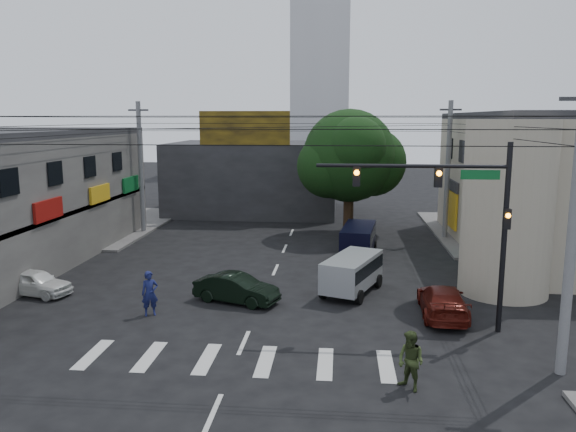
# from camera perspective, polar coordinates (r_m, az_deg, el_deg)

# --- Properties ---
(ground) EXTENTS (160.00, 160.00, 0.00)m
(ground) POSITION_cam_1_polar(r_m,az_deg,el_deg) (23.69, -3.27, -9.95)
(ground) COLOR black
(ground) RESTS_ON ground
(sidewalk_far_left) EXTENTS (16.00, 16.00, 0.15)m
(sidewalk_far_left) POSITION_cam_1_polar(r_m,az_deg,el_deg) (46.08, -22.42, -0.82)
(sidewalk_far_left) COLOR #514F4C
(sidewalk_far_left) RESTS_ON ground
(sidewalk_far_right) EXTENTS (16.00, 16.00, 0.15)m
(sidewalk_far_right) POSITION_cam_1_polar(r_m,az_deg,el_deg) (43.34, 24.94, -1.63)
(sidewalk_far_right) COLOR #514F4C
(sidewalk_far_right) RESTS_ON ground
(corner_column) EXTENTS (4.00, 4.00, 8.00)m
(corner_column) POSITION_cam_1_polar(r_m,az_deg,el_deg) (27.41, 21.39, 0.74)
(corner_column) COLOR #A1977F
(corner_column) RESTS_ON ground
(building_far) EXTENTS (14.00, 10.00, 6.00)m
(building_far) POSITION_cam_1_polar(r_m,az_deg,el_deg) (48.85, -3.40, 3.95)
(building_far) COLOR #232326
(building_far) RESTS_ON ground
(billboard) EXTENTS (7.00, 0.30, 2.60)m
(billboard) POSITION_cam_1_polar(r_m,az_deg,el_deg) (43.76, -4.44, 8.89)
(billboard) COLOR olive
(billboard) RESTS_ON building_far
(tower_distant) EXTENTS (9.00, 9.00, 44.00)m
(tower_distant) POSITION_cam_1_polar(r_m,az_deg,el_deg) (93.14, 3.37, 18.49)
(tower_distant) COLOR silver
(tower_distant) RESTS_ON ground
(street_tree) EXTENTS (6.40, 6.40, 8.70)m
(street_tree) POSITION_cam_1_polar(r_m,az_deg,el_deg) (39.12, 6.26, 6.07)
(street_tree) COLOR black
(street_tree) RESTS_ON ground
(traffic_gantry) EXTENTS (7.10, 0.35, 7.20)m
(traffic_gantry) POSITION_cam_1_polar(r_m,az_deg,el_deg) (21.72, 17.05, 0.97)
(traffic_gantry) COLOR black
(traffic_gantry) RESTS_ON ground
(utility_pole_near_right) EXTENTS (0.32, 0.32, 9.20)m
(utility_pole_near_right) POSITION_cam_1_polar(r_m,az_deg,el_deg) (19.22, 26.94, -1.49)
(utility_pole_near_right) COLOR #59595B
(utility_pole_near_right) RESTS_ON ground
(utility_pole_far_left) EXTENTS (0.32, 0.32, 9.20)m
(utility_pole_far_left) POSITION_cam_1_polar(r_m,az_deg,el_deg) (40.63, -14.72, 4.71)
(utility_pole_far_left) COLOR #59595B
(utility_pole_far_left) RESTS_ON ground
(utility_pole_far_right) EXTENTS (0.32, 0.32, 9.20)m
(utility_pole_far_right) POSITION_cam_1_polar(r_m,az_deg,el_deg) (38.84, 15.91, 4.43)
(utility_pole_far_right) COLOR #59595B
(utility_pole_far_right) RESTS_ON ground
(dark_sedan) EXTENTS (3.65, 4.61, 1.25)m
(dark_sedan) POSITION_cam_1_polar(r_m,az_deg,el_deg) (25.07, -5.26, -7.34)
(dark_sedan) COLOR black
(dark_sedan) RESTS_ON ground
(white_compact) EXTENTS (3.04, 4.14, 1.19)m
(white_compact) POSITION_cam_1_polar(r_m,az_deg,el_deg) (28.46, -24.27, -6.17)
(white_compact) COLOR silver
(white_compact) RESTS_ON ground
(maroon_sedan) EXTENTS (2.15, 4.54, 1.27)m
(maroon_sedan) POSITION_cam_1_polar(r_m,az_deg,el_deg) (24.15, 15.43, -8.31)
(maroon_sedan) COLOR #4C100A
(maroon_sedan) RESTS_ON ground
(silver_minivan) EXTENTS (5.19, 4.41, 1.75)m
(silver_minivan) POSITION_cam_1_polar(r_m,az_deg,el_deg) (26.34, 6.52, -5.95)
(silver_minivan) COLOR #9EA1A5
(silver_minivan) RESTS_ON ground
(navy_van) EXTENTS (4.96, 2.87, 1.81)m
(navy_van) POSITION_cam_1_polar(r_m,az_deg,el_deg) (33.39, 7.16, -2.52)
(navy_van) COLOR black
(navy_van) RESTS_ON ground
(traffic_officer) EXTENTS (1.04, 0.99, 1.87)m
(traffic_officer) POSITION_cam_1_polar(r_m,az_deg,el_deg) (23.96, -13.86, -7.64)
(traffic_officer) COLOR #151A4A
(traffic_officer) RESTS_ON ground
(pedestrian_olive) EXTENTS (1.57, 1.57, 1.82)m
(pedestrian_olive) POSITION_cam_1_polar(r_m,az_deg,el_deg) (17.61, 12.35, -14.21)
(pedestrian_olive) COLOR #2E3C1B
(pedestrian_olive) RESTS_ON ground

